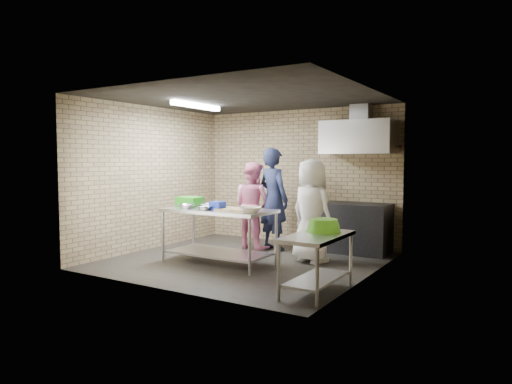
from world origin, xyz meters
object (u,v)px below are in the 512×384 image
prep_table (219,236)px  stove (356,228)px  blue_tub (217,206)px  bottle_green (386,142)px  green_basin (323,225)px  side_counter (317,264)px  woman_pink (253,205)px  woman_white (311,211)px  bottle_red (364,141)px  green_crate (190,201)px  man_navy (273,199)px

prep_table → stove: 2.60m
blue_tub → bottle_green: size_ratio=1.33×
stove → green_basin: 2.57m
side_counter → stove: size_ratio=1.00×
side_counter → bottle_green: 3.41m
green_basin → woman_pink: woman_pink is taller
blue_tub → bottle_green: 3.29m
prep_table → side_counter: (2.05, -0.70, -0.07)m
woman_white → stove: bearing=-88.4°
bottle_red → bottle_green: bottle_red is taller
bottle_green → woman_pink: bearing=-159.0°
green_crate → blue_tub: 0.78m
bottle_red → bottle_green: size_ratio=1.20×
blue_tub → woman_white: 1.56m
man_navy → stove: bearing=-139.4°
stove → woman_pink: 1.97m
green_crate → man_navy: (0.88, 1.37, -0.02)m
stove → side_counter: bearing=-80.7°
green_crate → woman_pink: (0.47, 1.30, -0.15)m
side_counter → man_navy: (-1.86, 2.19, 0.58)m
bottle_red → man_navy: 1.98m
woman_white → green_crate: bearing=41.4°
blue_tub → man_navy: bearing=85.2°
stove → blue_tub: bearing=-125.7°
bottle_green → side_counter: bearing=-90.0°
stove → bottle_green: bearing=28.1°
blue_tub → prep_table: bearing=116.6°
bottle_red → woman_pink: size_ratio=0.11×
stove → blue_tub: size_ratio=6.02×
stove → green_crate: (-2.30, -1.93, 0.53)m
prep_table → bottle_green: bottle_green is taller
prep_table → woman_white: (1.23, 0.91, 0.40)m
man_navy → woman_pink: size_ratio=1.16×
prep_table → green_crate: size_ratio=4.50×
green_crate → bottle_green: bearing=38.3°
bottle_red → woman_pink: bottle_red is taller
bottle_green → woman_pink: size_ratio=0.09×
green_basin → bottle_green: bottle_green is taller
prep_table → bottle_green: 3.45m
woman_pink → bottle_red: bearing=-143.4°
bottle_red → prep_table: bearing=-125.7°
green_crate → bottle_red: bottle_red is taller
side_counter → bottle_red: (-0.40, 2.99, 1.65)m
blue_tub → woman_pink: bearing=100.5°
green_crate → blue_tub: size_ratio=2.00×
side_counter → woman_white: woman_white is taller
green_crate → woman_white: woman_white is taller
green_crate → bottle_green: size_ratio=2.66×
side_counter → woman_pink: (-2.28, 2.12, 0.45)m
green_crate → bottle_green: (2.75, 2.17, 1.04)m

